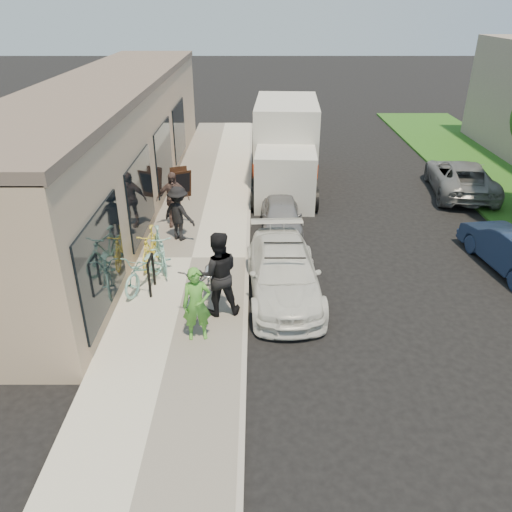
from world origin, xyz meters
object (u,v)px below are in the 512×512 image
object	(u,v)px
far_car_gray	(461,177)
cruiser_bike_a	(160,249)
tandem_bike	(206,284)
cruiser_bike_c	(150,247)
woman_rider	(197,304)
man_standing	(218,274)
cruiser_bike_b	(145,268)
sedan_silver	(281,215)
moving_truck	(286,149)
sedan_white	(283,272)
bystander_a	(179,214)
sandwich_board	(181,183)
bike_rack	(151,271)
bystander_b	(173,199)

from	to	relation	value
far_car_gray	cruiser_bike_a	world-z (taller)	far_car_gray
tandem_bike	cruiser_bike_c	world-z (taller)	tandem_bike
far_car_gray	woman_rider	world-z (taller)	woman_rider
man_standing	cruiser_bike_b	world-z (taller)	man_standing
sedan_silver	moving_truck	world-z (taller)	moving_truck
sedan_white	cruiser_bike_a	bearing A→B (deg)	158.36
moving_truck	tandem_bike	distance (m)	9.60
sedan_silver	bystander_a	world-z (taller)	bystander_a
sedan_white	cruiser_bike_c	distance (m)	3.78
woman_rider	bystander_a	xyz separation A→B (m)	(-1.05, 4.90, -0.00)
sandwich_board	bystander_a	distance (m)	3.65
sedan_silver	cruiser_bike_c	distance (m)	4.43
sedan_white	sedan_silver	bearing A→B (deg)	85.29
woman_rider	cruiser_bike_c	distance (m)	3.75
cruiser_bike_c	tandem_bike	bearing A→B (deg)	-48.19
bike_rack	bystander_a	size ratio (longest dim) A/B	0.55
moving_truck	far_car_gray	bearing A→B (deg)	-7.51
bystander_a	bystander_b	world-z (taller)	bystander_b
cruiser_bike_a	bystander_b	distance (m)	2.85
sedan_silver	cruiser_bike_b	distance (m)	5.14
sandwich_board	far_car_gray	world-z (taller)	far_car_gray
sedan_silver	cruiser_bike_c	world-z (taller)	cruiser_bike_c
bystander_b	bike_rack	bearing A→B (deg)	-98.86
sandwich_board	woman_rider	xyz separation A→B (m)	(1.47, -8.52, 0.30)
sandwich_board	cruiser_bike_c	size ratio (longest dim) A/B	0.62
bystander_b	moving_truck	bearing A→B (deg)	41.47
tandem_bike	bystander_b	xyz separation A→B (m)	(-1.43, 4.69, 0.29)
woman_rider	bystander_a	bearing A→B (deg)	93.91
far_car_gray	tandem_bike	world-z (taller)	tandem_bike
sedan_silver	bystander_b	distance (m)	3.43
tandem_bike	far_car_gray	bearing A→B (deg)	58.36
woman_rider	cruiser_bike_b	distance (m)	2.67
tandem_bike	bystander_a	size ratio (longest dim) A/B	1.36
bystander_b	sandwich_board	bearing A→B (deg)	82.96
man_standing	cruiser_bike_c	distance (m)	3.16
man_standing	bystander_b	world-z (taller)	man_standing
moving_truck	cruiser_bike_c	world-z (taller)	moving_truck
moving_truck	cruiser_bike_a	world-z (taller)	moving_truck
sandwich_board	cruiser_bike_a	world-z (taller)	cruiser_bike_a
bike_rack	moving_truck	distance (m)	9.42
far_car_gray	bystander_b	bearing A→B (deg)	26.32
sandwich_board	tandem_bike	xyz separation A→B (m)	(1.53, -7.28, 0.06)
woman_rider	cruiser_bike_c	size ratio (longest dim) A/B	1.00
cruiser_bike_b	sandwich_board	bearing A→B (deg)	107.62
bike_rack	moving_truck	xyz separation A→B (m)	(3.72, 8.63, 0.68)
tandem_bike	cruiser_bike_a	size ratio (longest dim) A/B	1.23
bike_rack	moving_truck	bearing A→B (deg)	66.69
bike_rack	bystander_b	xyz separation A→B (m)	(-0.04, 4.02, 0.33)
cruiser_bike_c	bystander_b	world-z (taller)	bystander_b
tandem_bike	sandwich_board	bearing A→B (deg)	117.94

